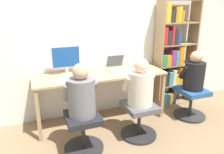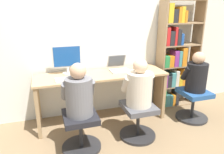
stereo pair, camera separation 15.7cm
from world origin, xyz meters
name	(u,v)px [view 2 (the right image)]	position (x,y,z in m)	size (l,w,h in m)	color
ground_plane	(107,128)	(0.00, 0.00, 0.00)	(14.00, 14.00, 0.00)	#846B4C
wall_back	(95,35)	(0.00, 0.65, 1.30)	(10.00, 0.05, 2.60)	silver
desk	(101,79)	(0.00, 0.29, 0.69)	(1.97, 0.58, 0.77)	tan
desktop_monitor	(67,59)	(-0.48, 0.45, 1.00)	(0.43, 0.16, 0.43)	beige
laptop	(119,67)	(0.31, 0.39, 0.82)	(0.30, 0.35, 0.24)	#B7B7BC
keyboard	(69,79)	(-0.49, 0.15, 0.78)	(0.38, 0.17, 0.03)	silver
computer_mouse_by_keyboard	(88,77)	(-0.23, 0.17, 0.79)	(0.06, 0.10, 0.03)	#99999E
office_chair_left	(81,129)	(-0.44, -0.35, 0.27)	(0.50, 0.50, 0.48)	#262628
office_chair_right	(138,119)	(0.35, -0.31, 0.27)	(0.50, 0.50, 0.48)	#262628
person_at_monitor	(79,93)	(-0.44, -0.34, 0.76)	(0.40, 0.34, 0.64)	slate
person_at_laptop	(139,86)	(0.35, -0.31, 0.75)	(0.41, 0.34, 0.63)	beige
bookshelf	(175,60)	(1.35, 0.43, 0.86)	(0.72, 0.27, 1.85)	#997A56
office_chair_side	(193,103)	(1.40, -0.11, 0.27)	(0.50, 0.50, 0.48)	#262628
person_near_shelf	(197,75)	(1.40, -0.11, 0.74)	(0.38, 0.32, 0.61)	black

